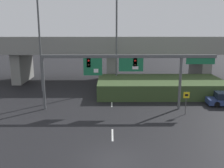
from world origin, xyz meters
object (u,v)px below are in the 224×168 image
parked_sedan_near_right (194,94)px  highway_light_pole_far (117,30)px  signal_gantry (124,65)px  highway_light_pole_near (38,20)px  speed_limit_sign (186,100)px

parked_sedan_near_right → highway_light_pole_far: bearing=157.2°
signal_gantry → highway_light_pole_near: (-10.52, 7.87, 4.63)m
signal_gantry → parked_sedan_near_right: (8.64, 3.70, -4.05)m
speed_limit_sign → parked_sedan_near_right: speed_limit_sign is taller
signal_gantry → highway_light_pole_near: highway_light_pole_near is taller
highway_light_pole_near → parked_sedan_near_right: size_ratio=3.79×
highway_light_pole_near → highway_light_pole_far: (10.00, 1.11, -1.32)m
highway_light_pole_near → highway_light_pole_far: 10.14m
highway_light_pole_near → parked_sedan_near_right: 21.44m
signal_gantry → parked_sedan_near_right: size_ratio=3.78×
highway_light_pole_far → parked_sedan_near_right: 12.88m
speed_limit_sign → highway_light_pole_near: bearing=149.9°
highway_light_pole_near → parked_sedan_near_right: bearing=-12.3°
highway_light_pole_near → parked_sedan_near_right: highway_light_pole_near is taller
speed_limit_sign → parked_sedan_near_right: (2.53, 5.46, -0.86)m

